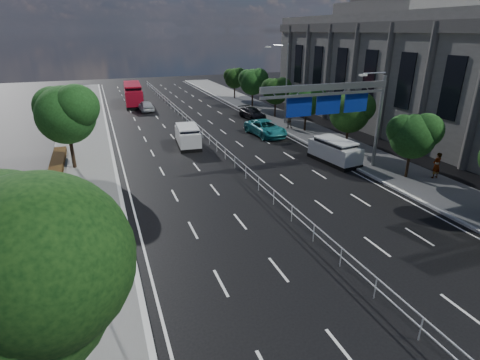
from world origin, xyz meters
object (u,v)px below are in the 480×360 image
parked_car_dark (252,113)px  overhead_gantry (338,100)px  near_car_dark (132,88)px  pedestrian_b (289,121)px  toilet_sign (79,249)px  silver_minivan (335,151)px  near_car_silver (146,106)px  parked_car_teal (266,128)px  pedestrian_a (437,165)px  red_bus (133,93)px  white_minivan (188,136)px

parked_car_dark → overhead_gantry: bearing=-102.1°
near_car_dark → pedestrian_b: (13.66, -32.85, 0.14)m
toilet_sign → silver_minivan: (19.25, 12.09, -1.98)m
near_car_silver → near_car_dark: (-0.15, 16.77, 0.13)m
near_car_dark → pedestrian_b: size_ratio=3.03×
near_car_silver → near_car_dark: size_ratio=0.82×
near_car_dark → parked_car_teal: near_car_dark is taller
overhead_gantry → pedestrian_a: 8.68m
overhead_gantry → near_car_silver: bearing=109.2°
toilet_sign → pedestrian_a: toilet_sign is taller
parked_car_teal → toilet_sign: bearing=-133.7°
near_car_silver → overhead_gantry: bearing=105.0°
pedestrian_b → near_car_dark: bearing=-49.2°
red_bus → pedestrian_a: (17.54, -39.48, -0.46)m
red_bus → near_car_dark: red_bus is taller
toilet_sign → parked_car_dark: size_ratio=0.94×
white_minivan → pedestrian_a: size_ratio=2.41×
silver_minivan → near_car_silver: bearing=106.0°
parked_car_dark → pedestrian_a: bearing=-86.5°
toilet_sign → near_car_silver: 40.34m
overhead_gantry → parked_car_dark: overhead_gantry is taller
silver_minivan → toilet_sign: bearing=-155.1°
parked_car_teal → pedestrian_b: (3.49, 1.51, 0.20)m
parked_car_teal → pedestrian_a: (6.51, -15.93, 0.32)m
overhead_gantry → white_minivan: bearing=128.6°
silver_minivan → near_car_dark: bearing=97.9°
near_car_dark → red_bus: bearing=92.0°
parked_car_dark → pedestrian_a: (4.71, -23.93, 0.44)m
silver_minivan → pedestrian_b: silver_minivan is taller
red_bus → pedestrian_a: 43.21m
toilet_sign → pedestrian_b: 31.55m
pedestrian_b → overhead_gantry: bearing=94.6°
overhead_gantry → pedestrian_b: bearing=76.4°
white_minivan → near_car_dark: (-1.63, 35.31, -0.12)m
white_minivan → near_car_silver: white_minivan is taller
overhead_gantry → white_minivan: 14.82m
silver_minivan → parked_car_dark: 17.91m
toilet_sign → pedestrian_b: bearing=48.3°
near_car_silver → pedestrian_b: pedestrian_b is taller
near_car_silver → parked_car_teal: size_ratio=0.74×
near_car_silver → parked_car_teal: parked_car_teal is taller
near_car_dark → pedestrian_b: bearing=119.1°
red_bus → parked_car_dark: size_ratio=2.21×
parked_car_teal → silver_minivan: bearing=-85.0°
red_bus → near_car_silver: 6.12m
red_bus → near_car_silver: red_bus is taller
overhead_gantry → parked_car_teal: size_ratio=1.80×
toilet_sign → red_bus: size_ratio=0.42×
parked_car_teal → pedestrian_a: 17.21m
overhead_gantry → pedestrian_a: bearing=-32.4°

